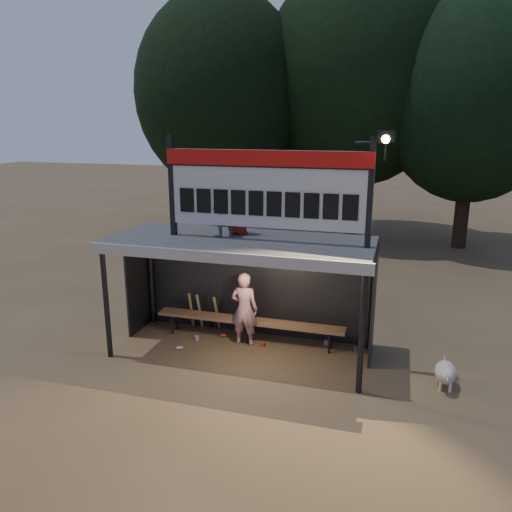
# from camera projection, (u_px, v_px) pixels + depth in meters

# --- Properties ---
(ground) EXTENTS (80.00, 80.00, 0.00)m
(ground) POSITION_uv_depth(u_px,v_px,m) (241.00, 352.00, 9.98)
(ground) COLOR brown
(ground) RESTS_ON ground
(player) EXTENTS (0.57, 0.38, 1.54)m
(player) POSITION_uv_depth(u_px,v_px,m) (244.00, 309.00, 10.13)
(player) COLOR white
(player) RESTS_ON ground
(child_a) EXTENTS (0.63, 0.60, 1.02)m
(child_a) POSITION_uv_depth(u_px,v_px,m) (221.00, 210.00, 9.46)
(child_a) COLOR gray
(child_a) RESTS_ON dugout_shelter
(child_b) EXTENTS (0.64, 0.61, 1.10)m
(child_b) POSITION_uv_depth(u_px,v_px,m) (238.00, 206.00, 9.66)
(child_b) COLOR maroon
(child_b) RESTS_ON dugout_shelter
(dugout_shelter) EXTENTS (5.10, 2.08, 2.32)m
(dugout_shelter) POSITION_uv_depth(u_px,v_px,m) (244.00, 260.00, 9.72)
(dugout_shelter) COLOR #414143
(dugout_shelter) RESTS_ON ground
(scoreboard_assembly) EXTENTS (4.10, 0.27, 1.99)m
(scoreboard_assembly) POSITION_uv_depth(u_px,v_px,m) (269.00, 187.00, 8.95)
(scoreboard_assembly) COLOR black
(scoreboard_assembly) RESTS_ON dugout_shelter
(bench) EXTENTS (4.00, 0.35, 0.48)m
(bench) POSITION_uv_depth(u_px,v_px,m) (249.00, 321.00, 10.37)
(bench) COLOR #8F6643
(bench) RESTS_ON ground
(tree_left) EXTENTS (6.46, 6.46, 9.27)m
(tree_left) POSITION_uv_depth(u_px,v_px,m) (221.00, 93.00, 18.90)
(tree_left) COLOR #302115
(tree_left) RESTS_ON ground
(tree_mid) EXTENTS (7.22, 7.22, 10.36)m
(tree_mid) POSITION_uv_depth(u_px,v_px,m) (359.00, 75.00, 18.76)
(tree_mid) COLOR #312015
(tree_mid) RESTS_ON ground
(tree_right) EXTENTS (6.08, 6.08, 8.72)m
(tree_right) POSITION_uv_depth(u_px,v_px,m) (474.00, 100.00, 17.00)
(tree_right) COLOR #312216
(tree_right) RESTS_ON ground
(dog) EXTENTS (0.36, 0.81, 0.49)m
(dog) POSITION_uv_depth(u_px,v_px,m) (446.00, 373.00, 8.57)
(dog) COLOR beige
(dog) RESTS_ON ground
(bats) EXTENTS (0.67, 0.35, 0.84)m
(bats) POSITION_uv_depth(u_px,v_px,m) (204.00, 312.00, 10.93)
(bats) COLOR #916743
(bats) RESTS_ON ground
(litter) EXTENTS (3.53, 1.19, 0.08)m
(litter) POSITION_uv_depth(u_px,v_px,m) (257.00, 343.00, 10.30)
(litter) COLOR #A22B1B
(litter) RESTS_ON ground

